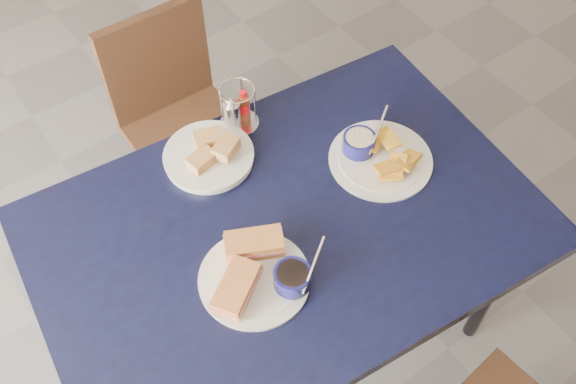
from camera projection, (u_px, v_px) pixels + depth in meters
ground at (308, 339)px, 2.24m from camera, size 6.00×6.00×0.00m
dining_table at (288, 237)px, 1.68m from camera, size 1.33×0.96×0.75m
chair_far at (175, 108)px, 2.26m from camera, size 0.39×0.37×0.81m
sandwich_plate at (258, 272)px, 1.52m from camera, size 0.30×0.27×0.12m
plantain_plate at (375, 154)px, 1.74m from camera, size 0.28×0.28×0.12m
bread_basket at (210, 155)px, 1.74m from camera, size 0.24×0.24×0.07m
condiment_caddy at (237, 110)px, 1.78m from camera, size 0.11×0.11×0.14m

